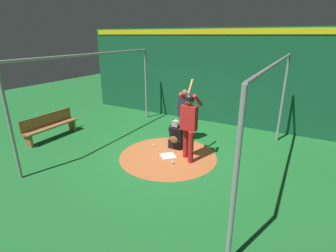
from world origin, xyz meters
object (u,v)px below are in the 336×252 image
Objects in this scene: home_plate at (168,156)px; umpire at (185,113)px; baseball_0 at (173,162)px; bench at (50,125)px; baseball_1 at (154,145)px; batter at (189,120)px; catcher at (176,137)px.

umpire is at bearing -175.87° from home_plate.
home_plate is 0.49m from baseball_0.
bench is at bearing -64.44° from umpire.
baseball_0 and baseball_1 have the same top height.
batter is 30.45× the size of baseball_0.
umpire is at bearing -149.64° from batter.
catcher reaches higher than home_plate.
baseball_0 is at bearing 55.72° from baseball_1.
baseball_1 is (-0.40, -0.74, 0.03)m from home_plate.
baseball_0 reaches higher than home_plate.
umpire is at bearing 143.81° from baseball_1.
bench is at bearing -85.47° from baseball_0.
batter is 5.00m from bench.
batter is 1.20m from catcher.
batter is 1.39m from umpire.
catcher is 0.79m from baseball_1.
umpire reaches higher than baseball_0.
baseball_1 is (-0.74, -1.09, 0.00)m from baseball_0.
catcher is 12.74× the size of baseball_1.
batter is at bearing 30.36° from umpire.
baseball_0 is at bearing 94.53° from bench.
baseball_0 is at bearing 15.04° from umpire.
home_plate is at bearing -80.46° from batter.
batter reaches higher than home_plate.
home_plate is at bearing 99.42° from bench.
umpire reaches higher than baseball_1.
batter reaches higher than catcher.
bench is 26.68× the size of baseball_0.
umpire is (-1.29, -0.09, 0.98)m from home_plate.
umpire reaches higher than home_plate.
catcher reaches higher than baseball_0.
baseball_0 is at bearing -30.07° from batter.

